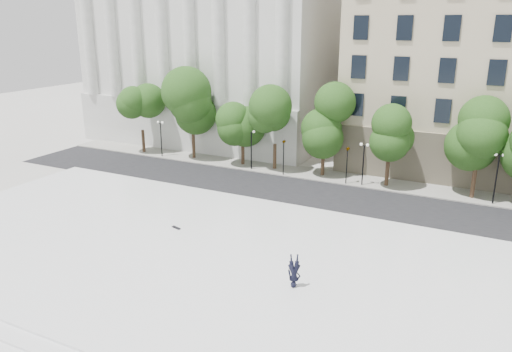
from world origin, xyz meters
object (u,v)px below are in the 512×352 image
at_px(traffic_light_west, 284,141).
at_px(traffic_light_east, 348,148).
at_px(skateboard, 176,228).
at_px(person_lying, 294,283).

bearing_deg(traffic_light_west, traffic_light_east, -0.00).
bearing_deg(skateboard, traffic_light_east, 81.69).
distance_m(person_lying, skateboard, 11.59).
distance_m(traffic_light_east, skateboard, 18.66).
bearing_deg(skateboard, traffic_light_west, 102.34).
relative_size(traffic_light_west, person_lying, 2.07).
xyz_separation_m(traffic_light_west, skateboard, (-1.18, -16.72, -3.13)).
relative_size(person_lying, skateboard, 2.49).
distance_m(traffic_light_west, traffic_light_east, 6.50).
relative_size(traffic_light_east, skateboard, 5.14).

